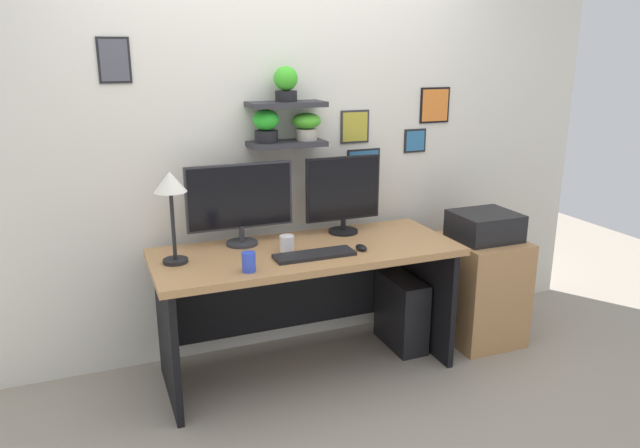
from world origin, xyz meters
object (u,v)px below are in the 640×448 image
object	(u,v)px
printer	(485,226)
pen_cup	(249,262)
desk_lamp	(171,192)
keyboard	(314,255)
computer_mouse	(361,247)
computer_tower_right	(401,312)
coffee_mug	(287,244)
monitor_left	(240,200)
desk	(304,280)
monitor_right	(343,193)
drawer_cabinet	(480,289)

from	to	relation	value
printer	pen_cup	bearing A→B (deg)	-172.77
desk_lamp	keyboard	bearing A→B (deg)	-14.17
keyboard	printer	xyz separation A→B (m)	(1.19, 0.11, 0.00)
keyboard	desk_lamp	xyz separation A→B (m)	(-0.71, 0.18, 0.37)
computer_mouse	computer_tower_right	world-z (taller)	computer_mouse
coffee_mug	monitor_left	bearing A→B (deg)	132.40
keyboard	computer_tower_right	bearing A→B (deg)	16.86
computer_mouse	pen_cup	distance (m)	0.67
pen_cup	computer_tower_right	size ratio (longest dim) A/B	0.22
coffee_mug	pen_cup	distance (m)	0.36
printer	desk	bearing A→B (deg)	175.92
monitor_left	keyboard	bearing A→B (deg)	-49.06
computer_mouse	coffee_mug	world-z (taller)	coffee_mug
coffee_mug	printer	xyz separation A→B (m)	(1.29, -0.03, -0.03)
computer_mouse	desk_lamp	bearing A→B (deg)	169.98
monitor_right	computer_tower_right	world-z (taller)	monitor_right
pen_cup	monitor_right	bearing A→B (deg)	32.07
desk	keyboard	world-z (taller)	keyboard
coffee_mug	drawer_cabinet	world-z (taller)	coffee_mug
desk	monitor_right	world-z (taller)	monitor_right
computer_mouse	printer	xyz separation A→B (m)	(0.91, 0.11, -0.00)
desk_lamp	coffee_mug	bearing A→B (deg)	-4.00
pen_cup	desk	bearing A→B (deg)	35.73
computer_mouse	pen_cup	world-z (taller)	pen_cup
monitor_right	computer_mouse	size ratio (longest dim) A/B	5.22
monitor_right	desk_lamp	distance (m)	1.06
monitor_left	drawer_cabinet	xyz separation A→B (m)	(1.49, -0.25, -0.67)
desk	printer	size ratio (longest dim) A/B	4.48
monitor_left	pen_cup	bearing A→B (deg)	-99.98
pen_cup	drawer_cabinet	xyz separation A→B (m)	(1.57, 0.20, -0.46)
computer_mouse	pen_cup	xyz separation A→B (m)	(-0.67, -0.09, 0.04)
monitor_left	desk_lamp	size ratio (longest dim) A/B	1.26
desk	printer	bearing A→B (deg)	-4.08
monitor_right	printer	world-z (taller)	monitor_right
printer	computer_tower_right	size ratio (longest dim) A/B	0.84
pen_cup	computer_tower_right	xyz separation A→B (m)	(1.05, 0.29, -0.57)
monitor_right	coffee_mug	bearing A→B (deg)	-153.20
coffee_mug	desk	bearing A→B (deg)	26.10
keyboard	drawer_cabinet	bearing A→B (deg)	5.30
pen_cup	computer_mouse	bearing A→B (deg)	7.99
computer_mouse	pen_cup	bearing A→B (deg)	-172.01
coffee_mug	computer_tower_right	size ratio (longest dim) A/B	0.20
pen_cup	coffee_mug	bearing A→B (deg)	39.19
computer_tower_right	desk_lamp	bearing A→B (deg)	-179.02
desk_lamp	drawer_cabinet	bearing A→B (deg)	-2.08
computer_tower_right	computer_mouse	bearing A→B (deg)	-152.87
drawer_cabinet	printer	bearing A→B (deg)	90.00
keyboard	pen_cup	world-z (taller)	pen_cup
desk_lamp	coffee_mug	size ratio (longest dim) A/B	5.37
coffee_mug	printer	world-z (taller)	printer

